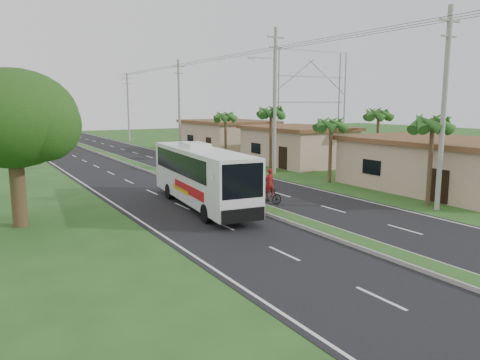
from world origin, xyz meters
TOP-DOWN VIEW (x-y plane):
  - ground at (0.00, 0.00)m, footprint 180.00×180.00m
  - road_asphalt at (0.00, 20.00)m, footprint 14.00×160.00m
  - median_strip at (0.00, 20.00)m, footprint 1.20×160.00m
  - lane_edge_left at (-6.70, 20.00)m, footprint 0.12×160.00m
  - lane_edge_right at (6.70, 20.00)m, footprint 0.12×160.00m
  - shop_near at (14.00, 6.00)m, footprint 8.60×12.60m
  - shop_mid at (14.00, 22.00)m, footprint 7.60×10.60m
  - shop_far at (14.00, 36.00)m, footprint 8.60×11.60m
  - palm_verge_a at (9.00, 3.00)m, footprint 2.40×2.40m
  - palm_verge_b at (9.40, 12.00)m, footprint 2.40×2.40m
  - palm_verge_c at (8.80, 19.00)m, footprint 2.40×2.40m
  - palm_verge_d at (9.30, 28.00)m, footprint 2.40×2.40m
  - palm_behind_shop at (17.50, 15.00)m, footprint 2.40×2.40m
  - shade_tree at (-12.11, 10.02)m, footprint 6.30×6.00m
  - utility_pole_a at (8.50, 2.00)m, footprint 1.60×0.28m
  - utility_pole_b at (8.47, 18.00)m, footprint 3.20×0.28m
  - utility_pole_c at (8.50, 38.00)m, footprint 1.60×0.28m
  - utility_pole_d at (8.50, 58.00)m, footprint 1.60×0.28m
  - billboard_lattice at (22.00, 30.00)m, footprint 10.18×1.18m
  - coach_bus_main at (-2.56, 9.36)m, footprint 3.46×11.34m
  - coach_bus_far at (-3.95, 57.33)m, footprint 2.94×11.42m
  - motorcyclist at (0.92, 7.55)m, footprint 1.67×0.49m

SIDE VIEW (x-z plane):
  - ground at x=0.00m, z-range 0.00..0.00m
  - lane_edge_left at x=-6.70m, z-range 0.00..0.00m
  - lane_edge_right at x=6.70m, z-range 0.00..0.00m
  - road_asphalt at x=0.00m, z-range 0.00..0.02m
  - median_strip at x=0.00m, z-range 0.01..0.20m
  - motorcyclist at x=0.92m, z-range -0.31..1.89m
  - shop_near at x=14.00m, z-range 0.02..3.54m
  - shop_mid at x=14.00m, z-range 0.02..3.69m
  - coach_bus_far at x=-3.95m, z-range 0.22..3.52m
  - shop_far at x=14.00m, z-range 0.02..3.84m
  - coach_bus_main at x=-2.56m, z-range 0.18..3.79m
  - palm_verge_b at x=9.40m, z-range 1.83..6.88m
  - palm_verge_d at x=9.30m, z-range 1.92..7.17m
  - palm_verge_a at x=9.00m, z-range 2.02..7.47m
  - palm_behind_shop at x=17.50m, z-range 2.11..7.76m
  - shade_tree at x=-12.11m, z-range 1.26..8.80m
  - palm_verge_c at x=8.80m, z-range 2.20..8.05m
  - utility_pole_d at x=8.50m, z-range 0.17..10.67m
  - utility_pole_a at x=8.50m, z-range 0.17..11.17m
  - utility_pole_c at x=8.50m, z-range 0.17..11.17m
  - utility_pole_b at x=8.47m, z-range 0.26..12.26m
  - billboard_lattice at x=22.00m, z-range 0.79..12.86m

